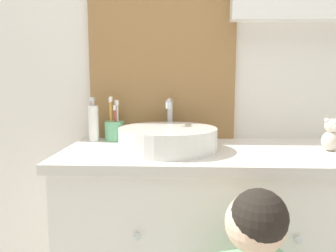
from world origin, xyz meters
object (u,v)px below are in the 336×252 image
object	(u,v)px
sink_basin	(168,138)
teddy_bear	(331,135)
toothbrush_holder	(114,129)
soap_dispenser	(94,123)

from	to	relation	value
sink_basin	teddy_bear	size ratio (longest dim) A/B	3.36
toothbrush_holder	teddy_bear	xyz separation A→B (m)	(0.88, -0.18, 0.01)
soap_dispenser	teddy_bear	world-z (taller)	soap_dispenser
sink_basin	soap_dispenser	bearing A→B (deg)	153.38
toothbrush_holder	teddy_bear	bearing A→B (deg)	-11.74
toothbrush_holder	soap_dispenser	xyz separation A→B (m)	(-0.09, -0.02, 0.03)
sink_basin	teddy_bear	distance (m)	0.63
toothbrush_holder	soap_dispenser	distance (m)	0.10
soap_dispenser	sink_basin	bearing A→B (deg)	-26.62
teddy_bear	sink_basin	bearing A→B (deg)	-179.70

